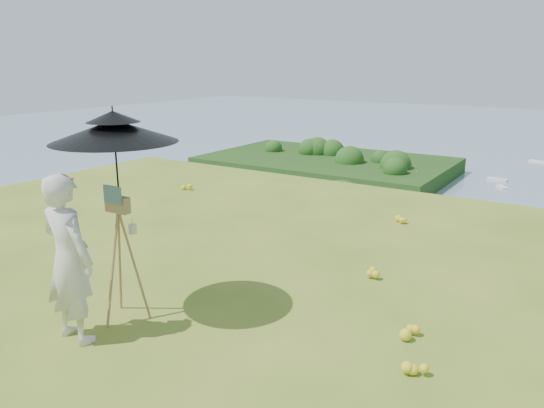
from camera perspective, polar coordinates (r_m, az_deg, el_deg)
The scene contains 11 objects.
ground at distance 7.10m, azimuth -13.40°, elevation -8.78°, with size 14.00×14.00×0.00m, color #5B7421.
shoreline_tier at distance 88.55m, azimuth 26.63°, elevation -12.58°, with size 170.00×28.00×8.00m, color #6B6055.
peninsula at distance 181.10m, azimuth 5.91°, elevation 4.97°, with size 90.00×60.00×12.00m, color #163A0F, non-canonical shape.
slope_trees at distance 43.54m, azimuth 23.69°, elevation -10.37°, with size 110.00×50.00×6.00m, color #285118, non-canonical shape.
harbor_town at distance 85.90m, azimuth 27.14°, elevation -8.71°, with size 110.00×22.00×5.00m, color silver, non-canonical shape.
moored_boats at distance 170.29m, azimuth 25.94°, elevation 1.25°, with size 140.00×140.00×0.70m, color white, non-canonical shape.
wildflowers at distance 7.24m, azimuth -12.01°, elevation -7.71°, with size 10.00×10.50×0.12m, color yellow, non-canonical shape.
painter at distance 5.77m, azimuth -21.04°, elevation -5.56°, with size 0.65×0.43×1.78m, color silver.
field_easel at distance 6.09m, azimuth -15.89°, elevation -5.14°, with size 0.59×0.59×1.56m, color #9F7742, non-canonical shape.
sun_umbrella at distance 5.84m, azimuth -16.42°, elevation 4.69°, with size 1.33×1.33×1.10m, color black, non-canonical shape.
painter_cap at distance 5.55m, azimuth -21.85°, elevation 2.59°, with size 0.18×0.22×0.10m, color #BC676E, non-canonical shape.
Camera 1 is at (4.76, -4.44, 2.83)m, focal length 35.00 mm.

